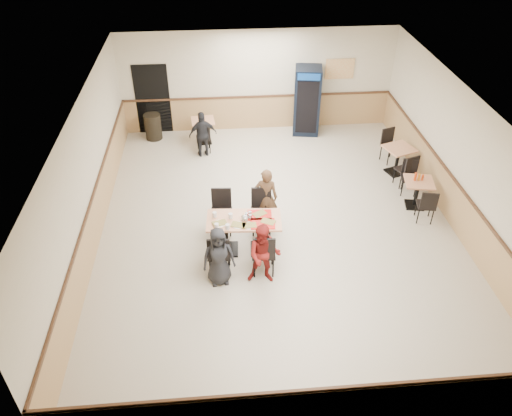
{
  "coord_description": "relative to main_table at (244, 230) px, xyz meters",
  "views": [
    {
      "loc": [
        -1.27,
        -8.94,
        7.05
      ],
      "look_at": [
        -0.53,
        -0.5,
        0.91
      ],
      "focal_mm": 35.0,
      "sensor_mm": 36.0,
      "label": 1
    }
  ],
  "objects": [
    {
      "name": "side_table_far",
      "position": [
        4.23,
        2.81,
        -0.05
      ],
      "size": [
        0.89,
        0.89,
        0.75
      ],
      "rotation": [
        0.0,
        0.0,
        0.34
      ],
      "color": "black",
      "rests_on": "ground"
    },
    {
      "name": "lone_diner",
      "position": [
        -0.85,
        4.18,
        0.11
      ],
      "size": [
        0.81,
        0.46,
        1.31
      ],
      "primitive_type": "imported",
      "rotation": [
        0.0,
        0.0,
        3.33
      ],
      "color": "black",
      "rests_on": "ground"
    },
    {
      "name": "side_table_far_chair_north",
      "position": [
        4.23,
        3.41,
        -0.08
      ],
      "size": [
        0.56,
        0.56,
        0.95
      ],
      "primitive_type": null,
      "rotation": [
        0.0,
        0.0,
        0.34
      ],
      "color": "black",
      "rests_on": "ground"
    },
    {
      "name": "diner_man_opposite",
      "position": [
        0.55,
        0.9,
        0.17
      ],
      "size": [
        0.58,
        0.44,
        1.44
      ],
      "primitive_type": "imported",
      "rotation": [
        0.0,
        0.0,
        2.95
      ],
      "color": "#523823",
      "rests_on": "ground"
    },
    {
      "name": "main_chairs",
      "position": [
        -0.05,
        0.0,
        -0.03
      ],
      "size": [
        1.47,
        1.89,
        1.04
      ],
      "rotation": [
        0.0,
        0.0,
        -0.06
      ],
      "color": "black",
      "rests_on": "ground"
    },
    {
      "name": "side_table_near_chair_north",
      "position": [
        4.21,
        1.84,
        -0.1
      ],
      "size": [
        0.49,
        0.49,
        0.89
      ],
      "primitive_type": null,
      "rotation": [
        0.0,
        0.0,
        -0.2
      ],
      "color": "black",
      "rests_on": "ground"
    },
    {
      "name": "back_table_chair_lone",
      "position": [
        -0.85,
        4.41,
        -0.11
      ],
      "size": [
        0.44,
        0.44,
        0.88
      ],
      "primitive_type": null,
      "rotation": [
        0.0,
        0.0,
        3.23
      ],
      "color": "black",
      "rests_on": "ground"
    },
    {
      "name": "back_table",
      "position": [
        -0.85,
        4.96,
        -0.09
      ],
      "size": [
        0.7,
        0.7,
        0.69
      ],
      "rotation": [
        0.0,
        0.0,
        0.09
      ],
      "color": "black",
      "rests_on": "ground"
    },
    {
      "name": "side_table_near_chair_south",
      "position": [
        4.21,
        0.71,
        -0.1
      ],
      "size": [
        0.49,
        0.49,
        0.89
      ],
      "primitive_type": null,
      "rotation": [
        0.0,
        0.0,
        2.94
      ],
      "color": "black",
      "rests_on": "ground"
    },
    {
      "name": "side_table_near",
      "position": [
        4.21,
        1.28,
        -0.08
      ],
      "size": [
        0.77,
        0.77,
        0.71
      ],
      "rotation": [
        0.0,
        0.0,
        -0.2
      ],
      "color": "black",
      "rests_on": "ground"
    },
    {
      "name": "side_table_far_chair_south",
      "position": [
        4.23,
        2.21,
        -0.08
      ],
      "size": [
        0.56,
        0.56,
        0.95
      ],
      "primitive_type": null,
      "rotation": [
        0.0,
        0.0,
        3.48
      ],
      "color": "black",
      "rests_on": "ground"
    },
    {
      "name": "diner_woman_left",
      "position": [
        -0.55,
        -0.9,
        0.1
      ],
      "size": [
        0.67,
        0.48,
        1.29
      ],
      "primitive_type": "imported",
      "rotation": [
        0.0,
        0.0,
        0.11
      ],
      "color": "black",
      "rests_on": "ground"
    },
    {
      "name": "main_table",
      "position": [
        0.0,
        0.0,
        0.0
      ],
      "size": [
        1.58,
        0.86,
        0.82
      ],
      "rotation": [
        0.0,
        0.0,
        -0.06
      ],
      "color": "black",
      "rests_on": "ground"
    },
    {
      "name": "tabletop_clutter",
      "position": [
        0.07,
        -0.06,
        0.3
      ],
      "size": [
        1.32,
        0.69,
        0.12
      ],
      "rotation": [
        0.0,
        0.0,
        -0.06
      ],
      "color": "red",
      "rests_on": "main_table"
    },
    {
      "name": "room_shell",
      "position": [
        2.58,
        3.31,
        0.03
      ],
      "size": [
        10.0,
        10.0,
        10.0
      ],
      "color": "silver",
      "rests_on": "ground"
    },
    {
      "name": "pepsi_cooler",
      "position": [
        2.22,
        5.36,
        0.46
      ],
      "size": [
        0.87,
        0.87,
        2.01
      ],
      "rotation": [
        0.0,
        0.0,
        -0.16
      ],
      "color": "black",
      "rests_on": "ground"
    },
    {
      "name": "ground",
      "position": [
        0.81,
        0.76,
        -0.55
      ],
      "size": [
        10.0,
        10.0,
        0.0
      ],
      "primitive_type": "plane",
      "color": "beige",
      "rests_on": "ground"
    },
    {
      "name": "condiment_caddy",
      "position": [
        4.18,
        1.33,
        0.25
      ],
      "size": [
        0.23,
        0.06,
        0.2
      ],
      "color": "#C0390D",
      "rests_on": "side_table_near"
    },
    {
      "name": "diner_woman_right",
      "position": [
        0.33,
        -0.96,
        0.13
      ],
      "size": [
        0.72,
        0.6,
        1.35
      ],
      "primitive_type": "imported",
      "rotation": [
        0.0,
        0.0,
        -0.14
      ],
      "color": "maroon",
      "rests_on": "ground"
    },
    {
      "name": "trash_bin",
      "position": [
        -2.33,
        5.31,
        -0.17
      ],
      "size": [
        0.48,
        0.48,
        0.76
      ],
      "primitive_type": "cylinder",
      "color": "black",
      "rests_on": "ground"
    }
  ]
}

